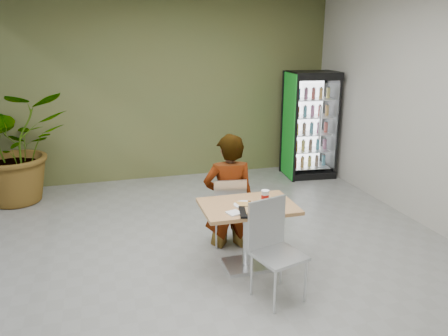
% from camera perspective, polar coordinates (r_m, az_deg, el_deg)
% --- Properties ---
extents(ground, '(7.00, 7.00, 0.00)m').
position_cam_1_polar(ground, '(5.07, -0.44, -12.67)').
color(ground, gray).
rests_on(ground, ground).
extents(room_envelope, '(6.00, 7.00, 3.20)m').
position_cam_1_polar(room_envelope, '(4.51, -0.48, 5.35)').
color(room_envelope, '#BCB9A9').
rests_on(room_envelope, ground).
extents(dining_table, '(1.02, 0.72, 0.75)m').
position_cam_1_polar(dining_table, '(4.83, 3.12, -7.15)').
color(dining_table, tan).
rests_on(dining_table, ground).
extents(chair_far, '(0.44, 0.44, 0.88)m').
position_cam_1_polar(chair_far, '(5.32, 0.65, -5.05)').
color(chair_far, silver).
rests_on(chair_far, ground).
extents(chair_near, '(0.54, 0.54, 0.99)m').
position_cam_1_polar(chair_near, '(4.34, 6.37, -9.49)').
color(chair_near, silver).
rests_on(chair_near, ground).
extents(seated_woman, '(0.68, 0.49, 1.71)m').
position_cam_1_polar(seated_woman, '(5.35, 0.65, -4.49)').
color(seated_woman, black).
rests_on(seated_woman, ground).
extents(pizza_plate, '(0.34, 0.32, 0.03)m').
position_cam_1_polar(pizza_plate, '(4.73, 2.72, -4.69)').
color(pizza_plate, white).
rests_on(pizza_plate, dining_table).
extents(soda_cup, '(0.09, 0.09, 0.16)m').
position_cam_1_polar(soda_cup, '(4.76, 5.38, -3.84)').
color(soda_cup, white).
rests_on(soda_cup, dining_table).
extents(napkin_stack, '(0.16, 0.16, 0.02)m').
position_cam_1_polar(napkin_stack, '(4.50, 1.31, -5.90)').
color(napkin_stack, white).
rests_on(napkin_stack, dining_table).
extents(cafeteria_tray, '(0.46, 0.38, 0.02)m').
position_cam_1_polar(cafeteria_tray, '(4.53, 4.58, -5.74)').
color(cafeteria_tray, black).
rests_on(cafeteria_tray, dining_table).
extents(beverage_fridge, '(0.94, 0.75, 1.92)m').
position_cam_1_polar(beverage_fridge, '(8.17, 11.20, 5.55)').
color(beverage_fridge, black).
rests_on(beverage_fridge, ground).
extents(potted_plant, '(1.92, 1.80, 1.73)m').
position_cam_1_polar(potted_plant, '(7.44, -25.65, 2.42)').
color(potted_plant, '#346327').
rests_on(potted_plant, ground).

